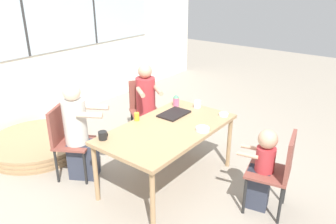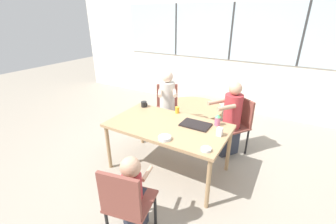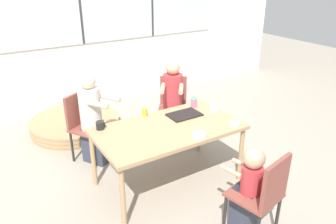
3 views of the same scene
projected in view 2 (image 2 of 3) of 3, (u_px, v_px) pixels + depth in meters
ground_plane at (168, 168)px, 3.23m from camera, size 16.00×16.00×0.00m
wall_back_with_windows at (231, 45)px, 4.77m from camera, size 8.40×0.08×2.80m
dining_table at (168, 128)px, 2.97m from camera, size 1.56×0.88×0.70m
chair_for_woman_green_shirt at (167, 104)px, 4.11m from camera, size 0.55×0.55×0.87m
chair_for_man_blue_shirt at (238, 121)px, 3.47m from camera, size 0.56×0.56×0.87m
chair_for_toddler at (126, 201)px, 1.98m from camera, size 0.47×0.47×0.87m
person_woman_green_shirt at (167, 106)px, 3.95m from camera, size 0.47×0.54×1.17m
person_man_blue_shirt at (230, 122)px, 3.41m from camera, size 0.49×0.54×1.15m
person_toddler at (134, 196)px, 2.14m from camera, size 0.26×0.37×0.89m
food_tray_dark at (196, 125)px, 2.92m from camera, size 0.38×0.25×0.02m
coffee_mug at (144, 104)px, 3.49m from camera, size 0.09×0.09×0.09m
sippy_cup at (218, 120)px, 2.90m from camera, size 0.08×0.08×0.16m
juice_glass at (177, 110)px, 3.27m from camera, size 0.06×0.06×0.09m
milk_carton_small at (220, 132)px, 2.66m from camera, size 0.06×0.06×0.10m
bowl_white_shallow at (165, 138)px, 2.59m from camera, size 0.15×0.15×0.04m
bowl_cereal at (206, 149)px, 2.38m from camera, size 0.11×0.11×0.03m
folded_table_stack at (191, 111)px, 4.91m from camera, size 1.32×1.32×0.18m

